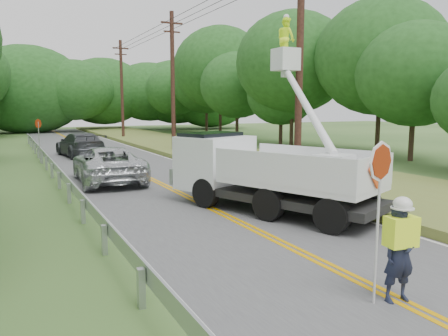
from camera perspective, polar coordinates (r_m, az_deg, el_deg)
name	(u,v)px	position (r m, az deg, el deg)	size (l,w,h in m)	color
ground	(365,285)	(9.01, 18.10, -14.40)	(140.00, 140.00, 0.00)	#2D4E20
road	(148,178)	(20.98, -9.93, -1.27)	(7.20, 96.00, 0.03)	#4C4B4E
guardrail	(56,170)	(21.01, -21.24, -0.19)	(0.18, 48.00, 0.77)	#9CA0A4
utility_poles	(215,73)	(25.41, -1.20, 12.36)	(1.60, 43.30, 10.00)	black
tall_grass_verge	(273,166)	(23.97, 6.51, 0.30)	(7.00, 96.00, 0.30)	olive
treeline_right	(276,73)	(39.40, 6.84, 12.36)	(12.14, 54.08, 12.03)	#332319
treeline_horizon	(59,90)	(62.39, -20.94, 9.53)	(56.37, 13.72, 11.41)	#1E4719
flagger	(399,246)	(8.13, 22.09, -9.44)	(1.12, 0.50, 2.81)	#191E33
bucket_truck	(252,160)	(14.76, 3.72, 1.02)	(5.51, 7.45, 6.87)	black
suv_silver	(108,164)	(20.06, -15.02, 0.47)	(2.65, 5.74, 1.60)	silver
suv_darkgrey	(80,144)	(30.98, -18.41, 2.97)	(2.27, 5.59, 1.62)	#3E4145
stop_sign_permanent	(39,134)	(28.29, -23.19, 4.18)	(0.40, 0.43, 2.65)	#9CA0A4
yard_sign	(372,184)	(16.74, 18.93, -2.04)	(0.53, 0.14, 0.78)	white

